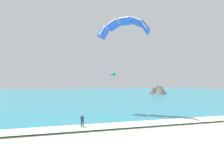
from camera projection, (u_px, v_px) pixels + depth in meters
sea at (71, 94)px, 78.41m from camera, size 200.00×120.00×0.20m
surf_foam at (103, 126)px, 21.76m from camera, size 200.00×2.75×0.04m
surfboard at (82, 129)px, 21.25m from camera, size 0.54×1.43×0.09m
kitesurfer at (82, 121)px, 21.31m from camera, size 0.55×0.54×1.69m
kite_primary at (124, 26)px, 32.87m from camera, size 11.89×12.01×15.52m
kite_distant at (113, 73)px, 65.62m from camera, size 2.66×3.81×1.48m
headland_right at (158, 90)px, 80.39m from camera, size 8.83×9.93×3.94m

